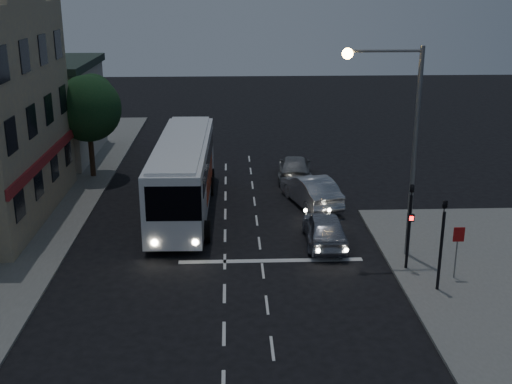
{
  "coord_description": "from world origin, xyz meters",
  "views": [
    {
      "loc": [
        0.29,
        -23.47,
        11.49
      ],
      "look_at": [
        1.48,
        4.92,
        2.2
      ],
      "focal_mm": 45.0,
      "sensor_mm": 36.0,
      "label": 1
    }
  ],
  "objects_px": {
    "car_sedan_b": "(295,168)",
    "street_tree": "(88,105)",
    "traffic_signal_side": "(442,234)",
    "car_suv": "(325,228)",
    "traffic_signal_main": "(410,216)",
    "car_sedan_a": "(311,190)",
    "streetlight": "(401,129)",
    "tour_bus": "(183,173)",
    "regulatory_sign": "(458,244)"
  },
  "relations": [
    {
      "from": "traffic_signal_side",
      "to": "streetlight",
      "type": "xyz_separation_m",
      "value": [
        -0.96,
        3.4,
        3.31
      ]
    },
    {
      "from": "car_sedan_a",
      "to": "car_sedan_b",
      "type": "distance_m",
      "value": 4.95
    },
    {
      "from": "tour_bus",
      "to": "regulatory_sign",
      "type": "xyz_separation_m",
      "value": [
        11.45,
        -8.86,
        -0.48
      ]
    },
    {
      "from": "tour_bus",
      "to": "traffic_signal_side",
      "type": "height_order",
      "value": "traffic_signal_side"
    },
    {
      "from": "traffic_signal_side",
      "to": "traffic_signal_main",
      "type": "bearing_deg",
      "value": 109.49
    },
    {
      "from": "car_sedan_b",
      "to": "street_tree",
      "type": "relative_size",
      "value": 0.79
    },
    {
      "from": "car_suv",
      "to": "regulatory_sign",
      "type": "height_order",
      "value": "regulatory_sign"
    },
    {
      "from": "traffic_signal_main",
      "to": "car_suv",
      "type": "bearing_deg",
      "value": 134.88
    },
    {
      "from": "car_suv",
      "to": "traffic_signal_main",
      "type": "height_order",
      "value": "traffic_signal_main"
    },
    {
      "from": "car_sedan_b",
      "to": "streetlight",
      "type": "xyz_separation_m",
      "value": [
        3.1,
        -12.01,
        5.02
      ]
    },
    {
      "from": "car_sedan_b",
      "to": "streetlight",
      "type": "relative_size",
      "value": 0.54
    },
    {
      "from": "tour_bus",
      "to": "car_sedan_a",
      "type": "distance_m",
      "value": 6.92
    },
    {
      "from": "car_sedan_b",
      "to": "streetlight",
      "type": "distance_m",
      "value": 13.38
    },
    {
      "from": "traffic_signal_main",
      "to": "streetlight",
      "type": "height_order",
      "value": "streetlight"
    },
    {
      "from": "car_sedan_a",
      "to": "car_suv",
      "type": "bearing_deg",
      "value": 74.24
    },
    {
      "from": "car_sedan_a",
      "to": "traffic_signal_side",
      "type": "height_order",
      "value": "traffic_signal_side"
    },
    {
      "from": "traffic_signal_side",
      "to": "car_sedan_b",
      "type": "bearing_deg",
      "value": 104.73
    },
    {
      "from": "car_sedan_a",
      "to": "tour_bus",
      "type": "bearing_deg",
      "value": -9.87
    },
    {
      "from": "traffic_signal_main",
      "to": "car_sedan_b",
      "type": "bearing_deg",
      "value": 104.01
    },
    {
      "from": "tour_bus",
      "to": "traffic_signal_side",
      "type": "bearing_deg",
      "value": -42.1
    },
    {
      "from": "traffic_signal_side",
      "to": "street_tree",
      "type": "height_order",
      "value": "street_tree"
    },
    {
      "from": "car_suv",
      "to": "car_sedan_b",
      "type": "height_order",
      "value": "car_suv"
    },
    {
      "from": "car_sedan_a",
      "to": "street_tree",
      "type": "xyz_separation_m",
      "value": [
        -12.83,
        5.75,
        3.67
      ]
    },
    {
      "from": "car_sedan_b",
      "to": "street_tree",
      "type": "bearing_deg",
      "value": 1.99
    },
    {
      "from": "street_tree",
      "to": "tour_bus",
      "type": "bearing_deg",
      "value": -46.61
    },
    {
      "from": "car_sedan_a",
      "to": "regulatory_sign",
      "type": "distance_m",
      "value": 10.62
    },
    {
      "from": "car_sedan_b",
      "to": "car_sedan_a",
      "type": "bearing_deg",
      "value": 100.13
    },
    {
      "from": "car_sedan_a",
      "to": "car_sedan_b",
      "type": "relative_size",
      "value": 1.03
    },
    {
      "from": "traffic_signal_main",
      "to": "regulatory_sign",
      "type": "distance_m",
      "value": 2.14
    },
    {
      "from": "car_sedan_a",
      "to": "regulatory_sign",
      "type": "height_order",
      "value": "regulatory_sign"
    },
    {
      "from": "car_sedan_a",
      "to": "streetlight",
      "type": "bearing_deg",
      "value": 95.64
    },
    {
      "from": "regulatory_sign",
      "to": "streetlight",
      "type": "distance_m",
      "value": 5.18
    },
    {
      "from": "street_tree",
      "to": "traffic_signal_side",
      "type": "bearing_deg",
      "value": -44.5
    },
    {
      "from": "street_tree",
      "to": "car_suv",
      "type": "bearing_deg",
      "value": -41.25
    },
    {
      "from": "tour_bus",
      "to": "traffic_signal_side",
      "type": "xyz_separation_m",
      "value": [
        10.45,
        -9.82,
        0.35
      ]
    },
    {
      "from": "car_suv",
      "to": "streetlight",
      "type": "xyz_separation_m",
      "value": [
        2.75,
        -1.6,
        4.97
      ]
    },
    {
      "from": "tour_bus",
      "to": "streetlight",
      "type": "bearing_deg",
      "value": -32.95
    },
    {
      "from": "traffic_signal_main",
      "to": "street_tree",
      "type": "relative_size",
      "value": 0.66
    },
    {
      "from": "car_suv",
      "to": "car_sedan_a",
      "type": "relative_size",
      "value": 0.89
    },
    {
      "from": "car_sedan_a",
      "to": "car_sedan_b",
      "type": "xyz_separation_m",
      "value": [
        -0.38,
        4.94,
        -0.12
      ]
    },
    {
      "from": "car_sedan_a",
      "to": "traffic_signal_main",
      "type": "distance_m",
      "value": 9.14
    },
    {
      "from": "car_suv",
      "to": "traffic_signal_side",
      "type": "xyz_separation_m",
      "value": [
        3.71,
        -5.0,
        1.66
      ]
    },
    {
      "from": "car_suv",
      "to": "car_sedan_b",
      "type": "distance_m",
      "value": 10.41
    },
    {
      "from": "car_suv",
      "to": "traffic_signal_main",
      "type": "distance_m",
      "value": 4.58
    },
    {
      "from": "car_sedan_b",
      "to": "regulatory_sign",
      "type": "relative_size",
      "value": 2.22
    },
    {
      "from": "streetlight",
      "to": "car_sedan_a",
      "type": "bearing_deg",
      "value": 111.02
    },
    {
      "from": "car_sedan_a",
      "to": "traffic_signal_main",
      "type": "relative_size",
      "value": 1.23
    },
    {
      "from": "car_sedan_b",
      "to": "street_tree",
      "type": "height_order",
      "value": "street_tree"
    },
    {
      "from": "traffic_signal_side",
      "to": "regulatory_sign",
      "type": "relative_size",
      "value": 1.86
    },
    {
      "from": "traffic_signal_side",
      "to": "street_tree",
      "type": "distance_m",
      "value": 23.24
    }
  ]
}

